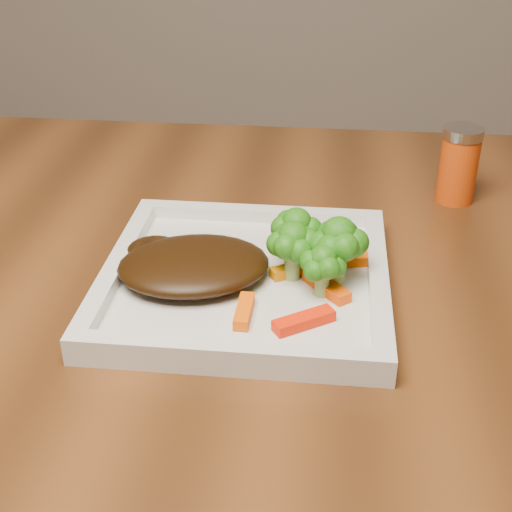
# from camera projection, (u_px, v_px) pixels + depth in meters

# --- Properties ---
(plate) EXTENTS (0.27, 0.27, 0.01)m
(plate) POSITION_uv_depth(u_px,v_px,m) (246.00, 283.00, 0.69)
(plate) COLOR silver
(plate) RESTS_ON dining_table
(steak) EXTENTS (0.17, 0.15, 0.03)m
(steak) POSITION_uv_depth(u_px,v_px,m) (194.00, 265.00, 0.68)
(steak) COLOR black
(steak) RESTS_ON plate
(broccoli_0) EXTENTS (0.07, 0.07, 0.07)m
(broccoli_0) POSITION_uv_depth(u_px,v_px,m) (296.00, 231.00, 0.69)
(broccoli_0) COLOR #106411
(broccoli_0) RESTS_ON plate
(broccoli_1) EXTENTS (0.07, 0.07, 0.06)m
(broccoli_1) POSITION_uv_depth(u_px,v_px,m) (338.00, 251.00, 0.67)
(broccoli_1) COLOR #2D7213
(broccoli_1) RESTS_ON plate
(broccoli_2) EXTENTS (0.05, 0.05, 0.06)m
(broccoli_2) POSITION_uv_depth(u_px,v_px,m) (323.00, 267.00, 0.65)
(broccoli_2) COLOR #166811
(broccoli_2) RESTS_ON plate
(broccoli_3) EXTENTS (0.07, 0.07, 0.06)m
(broccoli_3) POSITION_uv_depth(u_px,v_px,m) (293.00, 250.00, 0.67)
(broccoli_3) COLOR #307213
(broccoli_3) RESTS_ON plate
(carrot_0) EXTENTS (0.06, 0.04, 0.01)m
(carrot_0) POSITION_uv_depth(u_px,v_px,m) (304.00, 321.00, 0.61)
(carrot_0) COLOR #FC2104
(carrot_0) RESTS_ON plate
(carrot_2) EXTENTS (0.01, 0.05, 0.01)m
(carrot_2) POSITION_uv_depth(u_px,v_px,m) (244.00, 311.00, 0.63)
(carrot_2) COLOR #FF5904
(carrot_2) RESTS_ON plate
(carrot_3) EXTENTS (0.06, 0.03, 0.01)m
(carrot_3) POSITION_uv_depth(u_px,v_px,m) (353.00, 259.00, 0.71)
(carrot_3) COLOR #FA5804
(carrot_3) RESTS_ON plate
(carrot_5) EXTENTS (0.05, 0.05, 0.01)m
(carrot_5) POSITION_uv_depth(u_px,v_px,m) (326.00, 286.00, 0.66)
(carrot_5) COLOR #FF4C04
(carrot_5) RESTS_ON plate
(carrot_6) EXTENTS (0.05, 0.03, 0.01)m
(carrot_6) POSITION_uv_depth(u_px,v_px,m) (294.00, 270.00, 0.69)
(carrot_6) COLOR orange
(carrot_6) RESTS_ON plate
(spice_shaker) EXTENTS (0.05, 0.05, 0.09)m
(spice_shaker) POSITION_uv_depth(u_px,v_px,m) (459.00, 165.00, 0.84)
(spice_shaker) COLOR #CB3F0B
(spice_shaker) RESTS_ON dining_table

